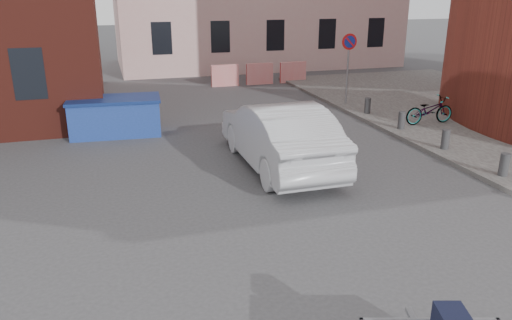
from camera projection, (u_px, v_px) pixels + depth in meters
name	position (u px, v px, depth m)	size (l,w,h in m)	color
ground	(283.00, 237.00, 9.22)	(120.00, 120.00, 0.00)	#38383A
no_parking_sign	(349.00, 54.00, 18.79)	(0.60, 0.09, 2.65)	gray
bollards	(445.00, 139.00, 13.81)	(0.22, 9.02, 0.55)	#3A3A3D
barriers	(260.00, 74.00, 23.79)	(4.70, 0.18, 1.00)	red
dumpster	(115.00, 116.00, 15.53)	(2.87, 1.63, 1.17)	#1F3C96
silver_car	(279.00, 134.00, 12.66)	(1.78, 5.09, 1.68)	silver
bicycle	(429.00, 110.00, 16.35)	(0.60, 1.72, 0.91)	black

